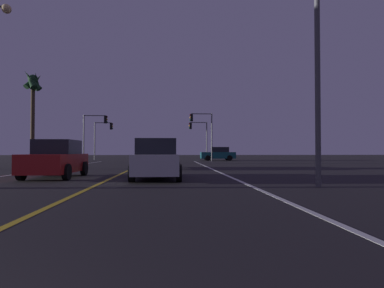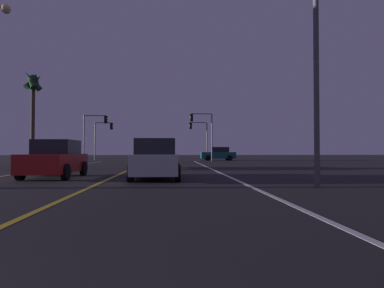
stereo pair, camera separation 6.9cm
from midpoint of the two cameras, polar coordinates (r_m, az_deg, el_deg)
name	(u,v)px [view 2 (the right image)]	position (r m, az deg, el deg)	size (l,w,h in m)	color
lane_edge_right	(225,175)	(16.55, 5.84, -5.35)	(0.16, 43.76, 0.01)	silver
lane_edge_left	(4,176)	(18.17, -29.71, -4.83)	(0.16, 43.76, 0.01)	silver
lane_center_divider	(117,175)	(16.54, -12.80, -5.33)	(0.16, 43.76, 0.01)	gold
car_oncoming	(55,159)	(15.97, -22.48, -2.47)	(2.02, 4.30, 1.70)	black
car_lead_same_lane	(156,160)	(14.00, -6.14, -2.75)	(2.02, 4.30, 1.70)	black
car_crossing_side	(218,154)	(41.47, 4.65, -1.74)	(4.30, 2.02, 1.70)	black
car_ahead_far	(161,157)	(22.41, -5.36, -2.18)	(2.02, 4.30, 1.70)	black
traffic_light_near_right	(202,126)	(38.95, 1.72, 3.15)	(2.72, 0.36, 5.66)	#4C4C51
traffic_light_near_left	(95,127)	(39.75, -16.37, 2.82)	(2.80, 0.36, 5.36)	#4C4C51
traffic_light_far_right	(198,132)	(44.39, 1.14, 2.11)	(2.50, 0.36, 5.11)	#4C4C51
traffic_light_far_left	(104,132)	(45.13, -15.00, 2.00)	(2.47, 0.36, 5.00)	#4C4C51
street_lamp_right_near	(303,36)	(12.08, 18.88, 17.24)	(1.98, 0.44, 7.90)	#4C4C51
palm_tree_left_far	(33,90)	(34.83, -25.81, 8.47)	(2.01, 1.92, 8.83)	#473826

